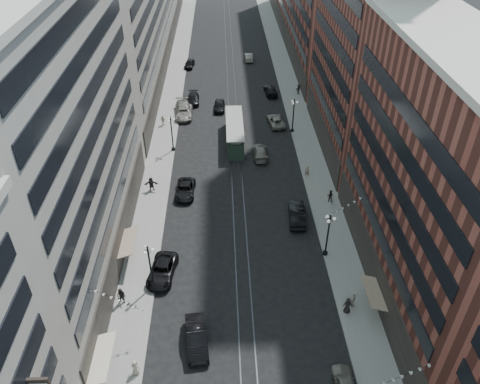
{
  "coord_description": "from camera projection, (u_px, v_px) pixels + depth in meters",
  "views": [
    {
      "loc": [
        -1.65,
        -5.19,
        36.04
      ],
      "look_at": [
        0.02,
        37.31,
        5.0
      ],
      "focal_mm": 35.0,
      "sensor_mm": 36.0,
      "label": 1
    }
  ],
  "objects": [
    {
      "name": "lamppost_se_mid",
      "position": [
        293.0,
        114.0,
        72.38
      ],
      "size": [
        1.03,
        1.14,
        5.52
      ],
      "color": "black",
      "rests_on": "sidewalk_east"
    },
    {
      "name": "pedestrian_extra_0",
      "position": [
        348.0,
        305.0,
        44.54
      ],
      "size": [
        0.92,
        0.57,
        1.78
      ],
      "primitive_type": "imported",
      "rotation": [
        0.0,
        0.0,
        3.03
      ],
      "color": "black",
      "rests_on": "sidewalk_east"
    },
    {
      "name": "car_5",
      "position": [
        197.0,
        338.0,
        41.79
      ],
      "size": [
        2.41,
        5.38,
        1.72
      ],
      "primitive_type": "imported",
      "rotation": [
        0.0,
        0.0,
        0.12
      ],
      "color": "black",
      "rests_on": "ground"
    },
    {
      "name": "car_12",
      "position": [
        271.0,
        90.0,
        85.4
      ],
      "size": [
        2.46,
        5.22,
        1.47
      ],
      "primitive_type": "imported",
      "rotation": [
        0.0,
        0.0,
        3.22
      ],
      "color": "black",
      "rests_on": "ground"
    },
    {
      "name": "car_8",
      "position": [
        183.0,
        109.0,
        78.73
      ],
      "size": [
        3.21,
        6.41,
        1.79
      ],
      "primitive_type": "imported",
      "rotation": [
        0.0,
        0.0,
        0.12
      ],
      "color": "slate",
      "rests_on": "ground"
    },
    {
      "name": "lamppost_se_far",
      "position": [
        328.0,
        234.0,
        49.78
      ],
      "size": [
        1.03,
        1.14,
        5.52
      ],
      "color": "black",
      "rests_on": "sidewalk_east"
    },
    {
      "name": "lamppost_sw_mid",
      "position": [
        172.0,
        132.0,
        67.76
      ],
      "size": [
        1.03,
        1.14,
        5.52
      ],
      "color": "black",
      "rests_on": "sidewalk_west"
    },
    {
      "name": "building_east_mid",
      "position": [
        435.0,
        186.0,
        41.56
      ],
      "size": [
        8.0,
        30.0,
        24.0
      ],
      "primitive_type": "cube",
      "color": "brown",
      "rests_on": "ground"
    },
    {
      "name": "rail_east",
      "position": [
        237.0,
        105.0,
        82.0
      ],
      "size": [
        0.12,
        180.0,
        0.02
      ],
      "primitive_type": "cube",
      "color": "#2D2D33",
      "rests_on": "ground"
    },
    {
      "name": "rail_west",
      "position": [
        229.0,
        105.0,
        81.96
      ],
      "size": [
        0.12,
        180.0,
        0.02
      ],
      "primitive_type": "cube",
      "color": "#2D2D33",
      "rests_on": "ground"
    },
    {
      "name": "lamppost_sw_far",
      "position": [
        150.0,
        265.0,
        45.97
      ],
      "size": [
        1.03,
        1.14,
        5.52
      ],
      "color": "black",
      "rests_on": "sidewalk_west"
    },
    {
      "name": "car_14",
      "position": [
        249.0,
        57.0,
        99.17
      ],
      "size": [
        1.54,
        4.41,
        1.45
      ],
      "primitive_type": "imported",
      "rotation": [
        0.0,
        0.0,
        3.14
      ],
      "color": "gray",
      "rests_on": "ground"
    },
    {
      "name": "pedestrian_9",
      "position": [
        299.0,
        89.0,
        84.89
      ],
      "size": [
        1.3,
        0.91,
        1.86
      ],
      "primitive_type": "imported",
      "rotation": [
        0.0,
        0.0,
        0.38
      ],
      "color": "black",
      "rests_on": "sidewalk_east"
    },
    {
      "name": "ground",
      "position": [
        234.0,
        133.0,
        73.92
      ],
      "size": [
        220.0,
        220.0,
        0.0
      ],
      "primitive_type": "plane",
      "color": "black",
      "rests_on": "ground"
    },
    {
      "name": "pedestrian_1",
      "position": [
        135.0,
        367.0,
        39.3
      ],
      "size": [
        0.87,
        0.64,
        1.6
      ],
      "primitive_type": "imported",
      "rotation": [
        0.0,
        0.0,
        2.84
      ],
      "color": "#B0A892",
      "rests_on": "sidewalk_west"
    },
    {
      "name": "pedestrian_2",
      "position": [
        121.0,
        296.0,
        45.35
      ],
      "size": [
        1.05,
        0.78,
        1.92
      ],
      "primitive_type": "imported",
      "rotation": [
        0.0,
        0.0,
        -0.32
      ],
      "color": "black",
      "rests_on": "sidewalk_west"
    },
    {
      "name": "car_11",
      "position": [
        276.0,
        121.0,
        75.78
      ],
      "size": [
        3.0,
        5.4,
        1.43
      ],
      "primitive_type": "imported",
      "rotation": [
        0.0,
        0.0,
        3.27
      ],
      "color": "gray",
      "rests_on": "ground"
    },
    {
      "name": "pedestrian_8",
      "position": [
        307.0,
        170.0,
        63.37
      ],
      "size": [
        0.72,
        0.55,
        1.8
      ],
      "primitive_type": "imported",
      "rotation": [
        0.0,
        0.0,
        3.33
      ],
      "color": "#AAA08D",
      "rests_on": "sidewalk_east"
    },
    {
      "name": "building_west_mid",
      "position": [
        59.0,
        145.0,
        43.33
      ],
      "size": [
        8.0,
        36.0,
        28.0
      ],
      "primitive_type": "cube",
      "color": "#A09D8E",
      "rests_on": "ground"
    },
    {
      "name": "car_extra_2",
      "position": [
        260.0,
        152.0,
        67.84
      ],
      "size": [
        2.13,
        5.12,
        1.48
      ],
      "primitive_type": "imported",
      "rotation": [
        0.0,
        0.0,
        3.15
      ],
      "color": "slate",
      "rests_on": "ground"
    },
    {
      "name": "car_10",
      "position": [
        297.0,
        214.0,
        56.03
      ],
      "size": [
        2.26,
        5.5,
        1.77
      ],
      "primitive_type": "imported",
      "rotation": [
        0.0,
        0.0,
        3.07
      ],
      "color": "black",
      "rests_on": "ground"
    },
    {
      "name": "car_2",
      "position": [
        162.0,
        271.0,
        48.63
      ],
      "size": [
        3.25,
        5.75,
        1.52
      ],
      "primitive_type": "imported",
      "rotation": [
        0.0,
        0.0,
        -0.14
      ],
      "color": "black",
      "rests_on": "ground"
    },
    {
      "name": "pedestrian_7",
      "position": [
        330.0,
        196.0,
        58.79
      ],
      "size": [
        0.91,
        0.65,
        1.67
      ],
      "primitive_type": "imported",
      "rotation": [
        0.0,
        0.0,
        2.86
      ],
      "color": "black",
      "rests_on": "sidewalk_east"
    },
    {
      "name": "sidewalk_east",
      "position": [
        295.0,
        104.0,
        82.29
      ],
      "size": [
        4.0,
        180.0,
        0.15
      ],
      "primitive_type": "cube",
      "color": "gray",
      "rests_on": "ground"
    },
    {
      "name": "pedestrian_6",
      "position": [
        163.0,
        120.0,
        75.29
      ],
      "size": [
        1.1,
        0.8,
        1.71
      ],
      "primitive_type": "imported",
      "rotation": [
        0.0,
        0.0,
        2.75
      ],
      "color": "beige",
      "rests_on": "sidewalk_west"
    },
    {
      "name": "car_7",
      "position": [
        185.0,
        190.0,
        60.33
      ],
      "size": [
        2.57,
        5.22,
        1.42
      ],
      "primitive_type": "imported",
      "rotation": [
        0.0,
        0.0,
        -0.04
      ],
      "color": "black",
      "rests_on": "ground"
    },
    {
      "name": "sidewalk_west",
      "position": [
        170.0,
        106.0,
        81.59
      ],
      "size": [
        4.0,
        180.0,
        0.15
      ],
      "primitive_type": "cube",
      "color": "gray",
      "rests_on": "ground"
    },
    {
      "name": "car_extra_1",
      "position": [
        184.0,
        113.0,
        77.96
      ],
      "size": [
        2.61,
        5.65,
        1.57
      ],
      "primitive_type": "imported",
      "rotation": [
        0.0,
        0.0,
        -0.0
      ],
      "color": "gray",
      "rests_on": "ground"
    },
    {
      "name": "car_13",
      "position": [
        219.0,
        106.0,
        80.15
      ],
      "size": [
        1.96,
        4.5,
        1.51
      ],
      "primitive_type": "imported",
      "rotation": [
        0.0,
        0.0,
        -0.04
      ],
      "color": "black",
      "rests_on": "ground"
    },
    {
      "name": "car_extra_0",
      "position": [
        193.0,
        99.0,
        82.46
      ],
      "size": [
        2.11,
        4.96,
        1.43
      ],
      "primitive_type": "imported",
      "rotation": [
        0.0,
        0.0,
        0.02
      ],
      "color": "black",
      "rests_on": "ground"
    },
    {
      "name": "pedestrian_4",
      "position": [
        353.0,
        300.0,
        45.13
      ],
      "size": [
        0.83,
        1.12,
        1.75
      ],
      "primitive_type": "imported",
      "rotation": [
        0.0,
        0.0,
        1.17
      ],
      "color": "beige",
      "rests_on": "sidewalk_east"
    },
    {
      "name": "streetcar",
      "position": [
        235.0,
        133.0,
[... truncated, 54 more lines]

